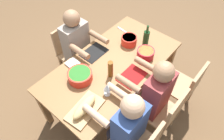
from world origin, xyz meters
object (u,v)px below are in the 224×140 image
diner_near_left (126,125)px  bread_loaf (84,107)px  chair_far_center (71,50)px  cutting_board (85,109)px  diner_near_center (153,93)px  wine_bottle (146,38)px  chair_near_right (184,86)px  dining_table (112,69)px  diner_far_center (78,45)px  wine_glass (107,88)px  beer_bottle (110,69)px  serving_bowl_greens (80,75)px  napkin_stack (73,64)px  chair_near_center (164,112)px  serving_bowl_salad (129,40)px  serving_bowl_fruit (146,53)px

diner_near_left → bread_loaf: (-0.16, 0.40, 0.11)m
chair_far_center → cutting_board: size_ratio=2.12×
diner_near_center → wine_bottle: size_ratio=4.14×
diner_near_center → bread_loaf: size_ratio=3.75×
cutting_board → chair_far_center: bearing=56.5°
diner_near_left → chair_near_right: (0.97, -0.18, -0.21)m
dining_table → diner_near_left: 0.77m
diner_far_center → wine_glass: (-0.36, -0.83, 0.16)m
diner_near_left → bread_loaf: diner_near_left is taller
diner_far_center → wine_glass: diner_far_center is taller
diner_far_center → bread_loaf: (-0.64, -0.79, 0.11)m
chair_near_right → diner_near_left: bearing=169.3°
dining_table → chair_near_right: 0.93m
chair_far_center → cutting_board: chair_far_center is taller
cutting_board → diner_near_center: bearing=-31.7°
dining_table → diner_far_center: size_ratio=1.47×
cutting_board → beer_bottle: beer_bottle is taller
diner_near_left → chair_near_right: size_ratio=1.41×
dining_table → beer_bottle: (-0.14, -0.10, 0.19)m
serving_bowl_greens → napkin_stack: (0.09, 0.23, -0.05)m
chair_near_center → cutting_board: (-0.64, 0.58, 0.27)m
serving_bowl_salad → dining_table: bearing=-170.7°
serving_bowl_greens → napkin_stack: 0.25m
chair_near_right → diner_far_center: size_ratio=0.71×
serving_bowl_greens → beer_bottle: bearing=-41.2°
serving_bowl_salad → wine_bottle: wine_bottle is taller
serving_bowl_fruit → bread_loaf: size_ratio=0.65×
chair_far_center → serving_bowl_fruit: size_ratio=4.06×
dining_table → diner_near_left: bearing=-129.2°
cutting_board → serving_bowl_salad: bearing=14.0°
serving_bowl_fruit → bread_loaf: (-1.00, 0.03, 0.00)m
diner_near_center → diner_far_center: (-0.00, 1.19, 0.00)m
dining_table → chair_near_center: 0.80m
serving_bowl_greens → cutting_board: size_ratio=0.68×
diner_near_left → napkin_stack: size_ratio=8.57×
diner_far_center → wine_glass: 0.92m
diner_near_center → wine_glass: (-0.36, 0.36, 0.16)m
diner_far_center → cutting_board: (-0.64, -0.79, 0.05)m
serving_bowl_salad → cutting_board: size_ratio=0.50×
chair_near_center → diner_near_center: 0.28m
diner_far_center → wine_bottle: size_ratio=4.14×
wine_bottle → beer_bottle: bearing=-179.9°
diner_near_center → serving_bowl_salad: size_ratio=5.94×
chair_far_center → napkin_stack: bearing=-125.9°
diner_near_left → napkin_stack: diner_near_left is taller
wine_bottle → wine_glass: 0.92m
chair_near_center → serving_bowl_fruit: (0.36, 0.55, 0.32)m
diner_near_center → napkin_stack: size_ratio=8.57×
chair_near_right → beer_bottle: size_ratio=3.86×
bread_loaf → beer_bottle: bearing=10.9°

